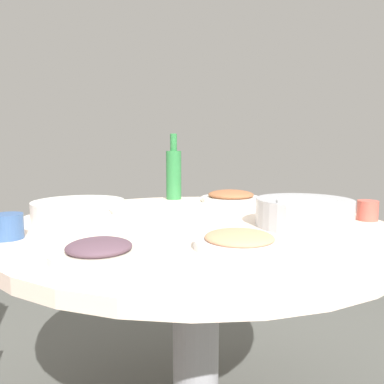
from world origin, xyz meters
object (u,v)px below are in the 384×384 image
at_px(round_dining_table, 196,273).
at_px(dish_shrimp, 239,241).
at_px(rice_bowl, 304,212).
at_px(dish_stirfry, 231,197).
at_px(soup_bowl, 79,212).
at_px(dish_eggplant, 99,251).
at_px(green_bottle, 174,173).
at_px(tea_cup_near, 368,210).
at_px(tea_cup_far, 7,226).

height_order(round_dining_table, dish_shrimp, dish_shrimp).
relative_size(rice_bowl, dish_stirfry, 1.11).
relative_size(soup_bowl, dish_eggplant, 1.42).
distance_m(soup_bowl, dish_shrimp, 0.54).
height_order(dish_eggplant, green_bottle, green_bottle).
bearing_deg(dish_stirfry, green_bottle, 130.43).
distance_m(dish_shrimp, dish_eggplant, 0.31).
bearing_deg(tea_cup_near, tea_cup_far, 160.63).
xyz_separation_m(soup_bowl, green_bottle, (0.49, 0.28, 0.08)).
relative_size(round_dining_table, tea_cup_near, 18.51).
bearing_deg(dish_eggplant, soup_bowl, 79.97).
xyz_separation_m(tea_cup_near, tea_cup_far, (-0.98, 0.34, 0.00)).
distance_m(rice_bowl, dish_shrimp, 0.32).
xyz_separation_m(dish_stirfry, tea_cup_far, (-0.87, -0.20, 0.01)).
xyz_separation_m(green_bottle, tea_cup_far, (-0.70, -0.40, -0.08)).
bearing_deg(green_bottle, tea_cup_far, -150.69).
bearing_deg(dish_eggplant, tea_cup_far, 116.35).
height_order(green_bottle, tea_cup_near, green_bottle).
height_order(round_dining_table, tea_cup_near, tea_cup_near).
relative_size(rice_bowl, dish_shrimp, 1.32).
height_order(green_bottle, tea_cup_far, green_bottle).
height_order(dish_eggplant, tea_cup_far, tea_cup_far).
relative_size(soup_bowl, tea_cup_far, 3.71).
bearing_deg(dish_stirfry, round_dining_table, -141.84).
xyz_separation_m(dish_shrimp, green_bottle, (0.27, 0.77, 0.10)).
height_order(soup_bowl, green_bottle, green_bottle).
relative_size(rice_bowl, soup_bowl, 0.96).
distance_m(dish_stirfry, tea_cup_near, 0.56).
relative_size(tea_cup_near, tea_cup_far, 0.81).
bearing_deg(green_bottle, tea_cup_near, -69.53).
height_order(round_dining_table, soup_bowl, soup_bowl).
relative_size(rice_bowl, green_bottle, 0.97).
bearing_deg(round_dining_table, dish_eggplant, -151.45).
bearing_deg(dish_shrimp, tea_cup_far, 139.03).
bearing_deg(round_dining_table, rice_bowl, -42.08).
bearing_deg(rice_bowl, tea_cup_far, 158.40).
bearing_deg(soup_bowl, round_dining_table, -34.09).
bearing_deg(tea_cup_near, dish_eggplant, 175.81).
bearing_deg(tea_cup_far, dish_stirfry, 13.02).
xyz_separation_m(dish_shrimp, tea_cup_far, (-0.43, 0.38, 0.01)).
xyz_separation_m(rice_bowl, green_bottle, (-0.04, 0.69, 0.07)).
xyz_separation_m(dish_shrimp, dish_stirfry, (0.44, 0.58, 0.00)).
bearing_deg(soup_bowl, tea_cup_far, -150.60).
height_order(dish_eggplant, tea_cup_near, tea_cup_near).
relative_size(dish_shrimp, dish_eggplant, 1.03).
xyz_separation_m(dish_stirfry, tea_cup_near, (0.11, -0.55, 0.01)).
height_order(soup_bowl, tea_cup_far, soup_bowl).
bearing_deg(tea_cup_far, round_dining_table, -9.19).
bearing_deg(dish_shrimp, rice_bowl, 14.98).
xyz_separation_m(rice_bowl, dish_eggplant, (-0.60, 0.01, -0.03)).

